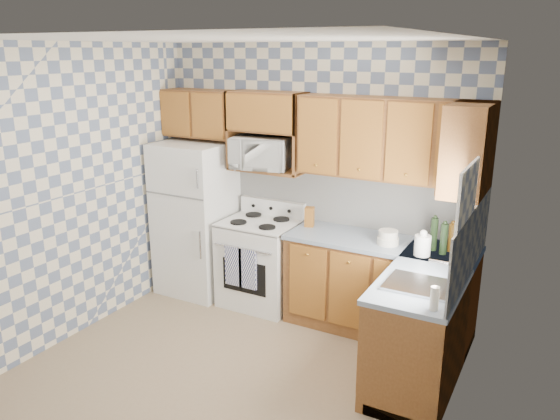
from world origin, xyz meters
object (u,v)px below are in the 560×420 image
Objects in this scene: electric_kettle at (422,246)px; refrigerator at (196,218)px; microwave at (261,153)px; stove_body at (261,263)px.

refrigerator is at bearing 176.65° from electric_kettle.
microwave is 1.90m from electric_kettle.
refrigerator is 2.86× the size of microwave.
microwave is 3.29× the size of electric_kettle.
refrigerator is 1.09m from microwave.
microwave is at bearing 112.89° from stove_body.
refrigerator is at bearing 178.05° from microwave.
microwave reaches higher than stove_body.
refrigerator is 2.54m from electric_kettle.
refrigerator is at bearing -178.22° from stove_body.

